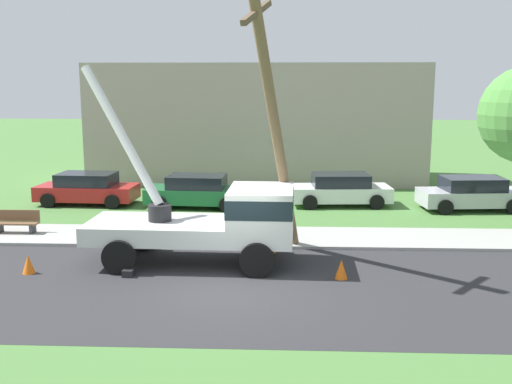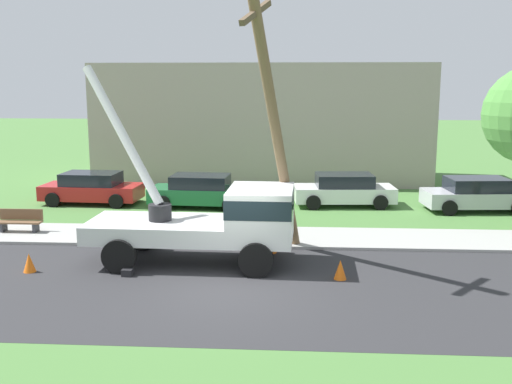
{
  "view_description": "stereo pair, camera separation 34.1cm",
  "coord_description": "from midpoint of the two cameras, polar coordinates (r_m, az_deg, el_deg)",
  "views": [
    {
      "loc": [
        1.3,
        -15.3,
        5.47
      ],
      "look_at": [
        0.52,
        2.49,
        2.16
      ],
      "focal_mm": 41.88,
      "sensor_mm": 36.0,
      "label": 1
    },
    {
      "loc": [
        1.64,
        -15.28,
        5.47
      ],
      "look_at": [
        0.52,
        2.49,
        2.16
      ],
      "focal_mm": 41.88,
      "sensor_mm": 36.0,
      "label": 2
    }
  ],
  "objects": [
    {
      "name": "traffic_cone_ahead",
      "position": [
        17.02,
        8.63,
        -7.35
      ],
      "size": [
        0.36,
        0.36,
        0.56
      ],
      "primitive_type": "cone",
      "color": "orange",
      "rests_on": "ground"
    },
    {
      "name": "parked_sedan_red",
      "position": [
        27.94,
        -15.08,
        0.36
      ],
      "size": [
        4.49,
        2.17,
        1.42
      ],
      "color": "#B21E1E",
      "rests_on": "ground"
    },
    {
      "name": "road_asphalt",
      "position": [
        16.31,
        -1.81,
        -9.06
      ],
      "size": [
        80.0,
        7.55,
        0.01
      ],
      "primitive_type": "cube",
      "color": "#2B2B2D",
      "rests_on": "ground"
    },
    {
      "name": "traffic_cone_behind",
      "position": [
        18.59,
        -20.35,
        -6.35
      ],
      "size": [
        0.36,
        0.36,
        0.56
      ],
      "primitive_type": "cone",
      "color": "orange",
      "rests_on": "ground"
    },
    {
      "name": "park_bench",
      "position": [
        23.23,
        -21.21,
        -2.64
      ],
      "size": [
        1.6,
        0.45,
        0.9
      ],
      "color": "brown",
      "rests_on": "ground"
    },
    {
      "name": "parked_sedan_silver",
      "position": [
        27.24,
        20.64,
        -0.21
      ],
      "size": [
        4.55,
        2.28,
        1.42
      ],
      "color": "#B7B7BF",
      "rests_on": "ground"
    },
    {
      "name": "parked_sedan_white",
      "position": [
        26.85,
        8.77,
        0.2
      ],
      "size": [
        4.52,
        2.22,
        1.42
      ],
      "color": "silver",
      "rests_on": "ground"
    },
    {
      "name": "parked_sedan_green",
      "position": [
        26.35,
        -4.95,
        0.09
      ],
      "size": [
        4.5,
        2.2,
        1.42
      ],
      "color": "#1E6638",
      "rests_on": "ground"
    },
    {
      "name": "utility_truck",
      "position": [
        18.05,
        -3.09,
        -2.49
      ],
      "size": [
        6.76,
        3.21,
        5.98
      ],
      "color": "silver",
      "rests_on": "ground"
    },
    {
      "name": "traffic_cone_curbside",
      "position": [
        19.36,
        1.98,
        -5.02
      ],
      "size": [
        0.36,
        0.36,
        0.56
      ],
      "primitive_type": "cone",
      "color": "orange",
      "rests_on": "ground"
    },
    {
      "name": "sidewalk_strip",
      "position": [
        21.2,
        -0.5,
        -4.28
      ],
      "size": [
        80.0,
        2.74,
        0.1
      ],
      "primitive_type": "cube",
      "color": "#9E9E99",
      "rests_on": "ground"
    },
    {
      "name": "leaning_utility_pole",
      "position": [
        17.92,
        2.3,
        6.77
      ],
      "size": [
        1.78,
        3.86,
        8.42
      ],
      "color": "brown",
      "rests_on": "ground"
    },
    {
      "name": "lowrise_building_backdrop",
      "position": [
        33.75,
        0.95,
        6.68
      ],
      "size": [
        18.0,
        6.0,
        6.4
      ],
      "primitive_type": "cube",
      "color": "#A5998C",
      "rests_on": "ground"
    },
    {
      "name": "ground_plane",
      "position": [
        27.88,
        0.51,
        -0.78
      ],
      "size": [
        120.0,
        120.0,
        0.0
      ],
      "primitive_type": "plane",
      "color": "#477538"
    }
  ]
}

